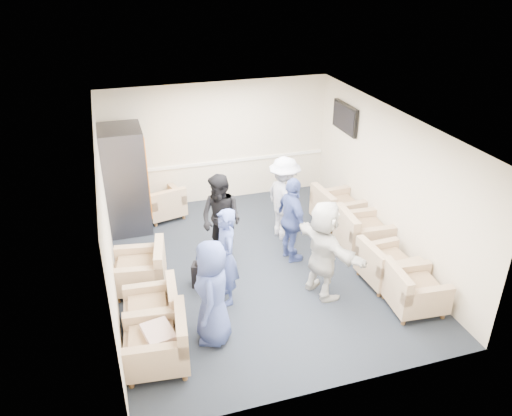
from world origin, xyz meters
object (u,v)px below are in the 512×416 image
object	(u,v)px
person_back_left	(221,220)
person_mid_left	(225,257)
person_front_right	(324,250)
person_mid_right	(292,220)
armchair_right_near	(412,291)
armchair_right_far	(335,209)
armchair_left_mid	(155,311)
armchair_left_near	(161,345)
armchair_right_midnear	(384,266)
person_back_right	(284,198)
armchair_left_far	(143,271)
person_front_left	(212,293)
armchair_right_midfar	(361,233)
armchair_corner	(164,205)
vending_machine	(125,179)

from	to	relation	value
person_back_left	person_mid_left	bearing A→B (deg)	-51.87
person_front_right	person_mid_right	bearing A→B (deg)	-9.81
armchair_right_near	person_back_left	bearing A→B (deg)	52.58
armchair_right_far	armchair_left_mid	bearing A→B (deg)	115.07
armchair_left_mid	person_mid_left	distance (m)	1.34
armchair_left_near	armchair_right_midnear	size ratio (longest dim) A/B	1.11
armchair_right_midnear	person_back_right	bearing A→B (deg)	26.27
armchair_right_far	person_back_right	size ratio (longest dim) A/B	0.56
armchair_right_midnear	armchair_left_far	bearing A→B (deg)	72.40
armchair_right_near	person_front_left	bearing A→B (deg)	90.09
person_back_left	person_back_right	distance (m)	1.45
armchair_right_midfar	person_back_right	distance (m)	1.60
person_mid_right	armchair_left_far	bearing A→B (deg)	86.30
armchair_corner	person_front_left	size ratio (longest dim) A/B	0.58
person_back_right	armchair_right_near	bearing A→B (deg)	-166.39
armchair_left_near	person_mid_right	xyz separation A→B (m)	(2.65, 1.99, 0.47)
vending_machine	person_back_left	bearing A→B (deg)	-49.67
person_front_left	person_back_right	distance (m)	3.20
armchair_left_mid	person_front_right	world-z (taller)	person_front_right
armchair_right_near	armchair_right_far	distance (m)	2.89
person_back_right	person_back_left	bearing A→B (deg)	100.14
armchair_right_midfar	person_back_left	size ratio (longest dim) A/B	0.56
armchair_right_near	person_front_left	world-z (taller)	person_front_left
armchair_right_near	person_back_right	world-z (taller)	person_back_right
armchair_left_mid	person_front_right	size ratio (longest dim) A/B	0.50
armchair_right_near	person_front_left	xyz separation A→B (m)	(-3.14, 0.25, 0.48)
armchair_right_midfar	vending_machine	world-z (taller)	vending_machine
armchair_left_near	armchair_corner	distance (m)	4.36
armchair_corner	person_back_left	world-z (taller)	person_back_left
armchair_left_near	person_front_left	xyz separation A→B (m)	(0.81, 0.31, 0.47)
person_front_left	armchair_left_far	bearing A→B (deg)	-132.89
armchair_left_near	person_mid_left	world-z (taller)	person_mid_left
armchair_corner	person_front_right	distance (m)	4.09
armchair_right_midnear	person_back_left	world-z (taller)	person_back_left
armchair_right_far	armchair_left_far	bearing A→B (deg)	101.37
armchair_right_near	person_mid_right	xyz separation A→B (m)	(-1.30, 1.93, 0.48)
person_mid_right	person_front_right	world-z (taller)	person_front_right
armchair_right_midnear	person_mid_right	world-z (taller)	person_mid_right
armchair_right_far	vending_machine	size ratio (longest dim) A/B	0.44
armchair_left_far	armchair_right_near	bearing A→B (deg)	74.92
person_back_left	armchair_corner	bearing A→B (deg)	160.08
armchair_left_near	person_front_right	world-z (taller)	person_front_right
person_front_left	person_back_left	distance (m)	2.12
armchair_right_near	armchair_right_midfar	distance (m)	1.85
armchair_right_midfar	person_back_right	size ratio (longest dim) A/B	0.56
armchair_right_midfar	person_front_left	xyz separation A→B (m)	(-3.21, -1.59, 0.46)
armchair_left_far	person_mid_left	world-z (taller)	person_mid_left
armchair_left_near	armchair_corner	world-z (taller)	armchair_left_near
armchair_right_midnear	person_front_left	size ratio (longest dim) A/B	0.53
armchair_left_far	person_back_right	bearing A→B (deg)	117.63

